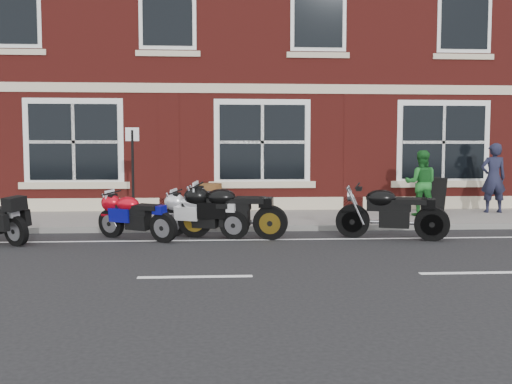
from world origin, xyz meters
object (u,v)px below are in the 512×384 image
(moto_sport_silver, at_px, (202,213))
(barrel_planter, at_px, (210,198))
(moto_sport_black, at_px, (230,210))
(moto_naked_black, at_px, (389,210))
(pedestrian_right, at_px, (421,183))
(pedestrian_left, at_px, (493,178))
(moto_sport_red, at_px, (136,215))
(a_board_sign, at_px, (433,195))
(parking_sign, at_px, (133,168))

(moto_sport_silver, height_order, barrel_planter, barrel_planter)
(moto_sport_black, distance_m, moto_naked_black, 3.16)
(pedestrian_right, bearing_deg, pedestrian_left, -148.15)
(moto_sport_red, bearing_deg, moto_naked_black, -60.23)
(pedestrian_right, bearing_deg, moto_sport_black, 44.81)
(moto_sport_red, relative_size, barrel_planter, 2.20)
(pedestrian_right, bearing_deg, a_board_sign, -111.84)
(moto_sport_red, height_order, moto_sport_black, moto_sport_black)
(moto_naked_black, xyz_separation_m, a_board_sign, (2.25, 3.61, 0.02))
(moto_sport_black, bearing_deg, moto_sport_red, 106.73)
(pedestrian_left, relative_size, barrel_planter, 2.39)
(a_board_sign, bearing_deg, barrel_planter, 176.27)
(barrel_planter, bearing_deg, moto_naked_black, -47.65)
(moto_sport_red, relative_size, pedestrian_left, 0.92)
(moto_sport_black, xyz_separation_m, barrel_planter, (-0.48, 3.69, -0.08))
(pedestrian_left, bearing_deg, barrel_planter, -0.36)
(moto_sport_red, distance_m, parking_sign, 2.05)
(moto_naked_black, distance_m, parking_sign, 5.76)
(a_board_sign, xyz_separation_m, parking_sign, (-7.58, -1.56, 0.77))
(a_board_sign, xyz_separation_m, barrel_planter, (-5.88, 0.37, -0.09))
(barrel_planter, xyz_separation_m, parking_sign, (-1.70, -1.93, 0.86))
(moto_sport_red, bearing_deg, barrel_planter, 12.20)
(moto_naked_black, distance_m, a_board_sign, 4.25)
(moto_sport_red, height_order, pedestrian_right, pedestrian_right)
(barrel_planter, bearing_deg, a_board_sign, -3.60)
(moto_sport_red, relative_size, a_board_sign, 1.79)
(moto_naked_black, bearing_deg, parking_sign, 89.38)
(moto_sport_red, distance_m, barrel_planter, 3.99)
(pedestrian_left, relative_size, a_board_sign, 1.95)
(moto_naked_black, xyz_separation_m, barrel_planter, (-3.62, 3.98, -0.07))
(a_board_sign, distance_m, barrel_planter, 5.89)
(moto_sport_red, relative_size, pedestrian_right, 1.02)
(moto_sport_silver, height_order, moto_naked_black, moto_naked_black)
(moto_sport_black, bearing_deg, barrel_planter, 22.31)
(moto_sport_black, distance_m, pedestrian_right, 5.46)
(moto_naked_black, relative_size, parking_sign, 0.98)
(pedestrian_right, relative_size, a_board_sign, 1.75)
(a_board_sign, bearing_deg, pedestrian_left, -6.40)
(a_board_sign, bearing_deg, moto_sport_silver, -152.02)
(a_board_sign, bearing_deg, pedestrian_right, -128.62)
(moto_sport_red, height_order, a_board_sign, a_board_sign)
(moto_sport_silver, height_order, a_board_sign, a_board_sign)
(moto_sport_black, xyz_separation_m, moto_naked_black, (3.15, -0.28, -0.01))
(moto_sport_black, height_order, moto_naked_black, moto_sport_black)
(a_board_sign, relative_size, barrel_planter, 1.23)
(moto_naked_black, bearing_deg, moto_sport_red, 107.85)
(moto_naked_black, distance_m, pedestrian_left, 5.14)
(moto_sport_silver, relative_size, pedestrian_right, 1.11)
(pedestrian_right, xyz_separation_m, parking_sign, (-6.98, -0.81, 0.42))
(barrel_planter, bearing_deg, pedestrian_right, -11.97)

